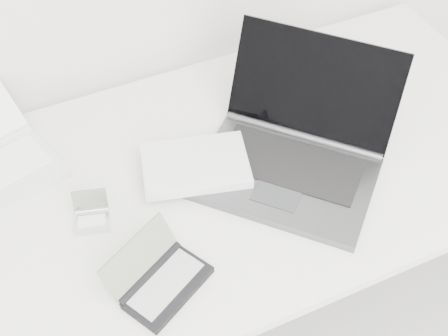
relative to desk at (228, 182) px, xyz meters
name	(u,v)px	position (x,y,z in m)	size (l,w,h in m)	color
desk	(228,182)	(0.00, 0.00, 0.00)	(1.60, 0.80, 0.73)	white
laptop_large	(272,154)	(0.10, -0.03, 0.09)	(0.64, 0.56, 0.26)	#545658
pda_silver	(92,216)	(-0.34, -0.01, 0.06)	(0.09, 0.10, 0.06)	silver
palmtop_charcoal	(160,279)	(-0.26, -0.23, 0.07)	(0.23, 0.21, 0.09)	black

